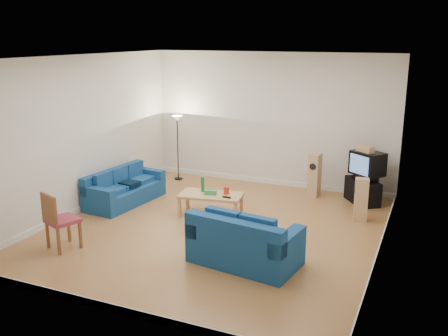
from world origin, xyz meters
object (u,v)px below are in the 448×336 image
at_px(sofa_three_seat, 123,191).
at_px(coffee_table, 211,197).
at_px(sofa_loveseat, 243,246).
at_px(tv_stand, 362,191).
at_px(television, 367,163).

bearing_deg(sofa_three_seat, coffee_table, 95.69).
bearing_deg(sofa_loveseat, sofa_three_seat, 161.05).
xyz_separation_m(sofa_loveseat, tv_stand, (1.29, 3.88, -0.06)).
xyz_separation_m(sofa_loveseat, coffee_table, (-1.42, 1.82, 0.08)).
bearing_deg(tv_stand, sofa_three_seat, -101.17).
xyz_separation_m(sofa_three_seat, television, (4.87, 2.11, 0.62)).
height_order(sofa_three_seat, sofa_loveseat, sofa_loveseat).
distance_m(sofa_loveseat, television, 4.19).
relative_size(sofa_three_seat, coffee_table, 1.46).
bearing_deg(television, sofa_three_seat, -120.26).
distance_m(tv_stand, television, 0.63).
bearing_deg(coffee_table, tv_stand, 37.27).
xyz_separation_m(tv_stand, television, (0.05, 0.04, 0.63)).
distance_m(sofa_three_seat, tv_stand, 5.25).
height_order(sofa_three_seat, coffee_table, sofa_three_seat).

